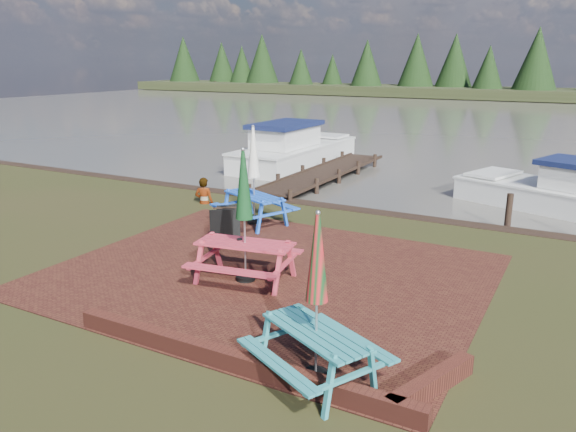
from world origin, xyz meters
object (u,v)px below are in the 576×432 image
(chalkboard, at_px, (225,225))
(boat_near, at_px, (571,196))
(picnic_table_teal, at_px, (316,323))
(person, at_px, (203,178))
(picnic_table_red, at_px, (245,237))
(boat_jetty, at_px, (293,151))
(jetty, at_px, (323,173))
(picnic_table_blue, at_px, (254,190))

(chalkboard, bearing_deg, boat_near, 10.76)
(picnic_table_teal, bearing_deg, person, 162.40)
(picnic_table_red, bearing_deg, person, 124.61)
(chalkboard, bearing_deg, picnic_table_red, -83.16)
(boat_jetty, xyz_separation_m, person, (1.14, -8.27, 0.38))
(chalkboard, distance_m, boat_near, 11.17)
(boat_near, bearing_deg, boat_jetty, 95.12)
(chalkboard, xyz_separation_m, boat_jetty, (-4.09, 11.30, -0.02))
(jetty, height_order, boat_jetty, boat_jetty)
(picnic_table_blue, distance_m, boat_jetty, 10.20)
(picnic_table_teal, xyz_separation_m, chalkboard, (-4.75, 4.54, -0.40))
(picnic_table_teal, relative_size, chalkboard, 2.68)
(picnic_table_blue, height_order, boat_near, picnic_table_blue)
(picnic_table_red, height_order, chalkboard, picnic_table_red)
(jetty, relative_size, boat_near, 1.26)
(chalkboard, xyz_separation_m, person, (-2.95, 3.03, 0.36))
(person, bearing_deg, picnic_table_red, 119.42)
(jetty, xyz_separation_m, boat_near, (8.94, -0.64, 0.24))
(picnic_table_teal, distance_m, picnic_table_blue, 8.15)
(picnic_table_red, distance_m, chalkboard, 2.66)
(picnic_table_red, height_order, picnic_table_blue, picnic_table_red)
(picnic_table_red, relative_size, person, 1.66)
(picnic_table_teal, height_order, chalkboard, picnic_table_teal)
(boat_near, bearing_deg, picnic_table_red, 170.61)
(person, bearing_deg, boat_near, -167.95)
(jetty, distance_m, person, 6.13)
(picnic_table_teal, distance_m, jetty, 14.86)
(boat_jetty, xyz_separation_m, boat_near, (11.57, -3.01, -0.11))
(boat_jetty, relative_size, boat_near, 1.08)
(picnic_table_red, bearing_deg, boat_near, 51.39)
(picnic_table_teal, bearing_deg, jetty, 141.68)
(picnic_table_red, bearing_deg, jetty, 97.34)
(picnic_table_blue, relative_size, chalkboard, 2.94)
(picnic_table_red, distance_m, person, 6.85)
(picnic_table_red, height_order, boat_jetty, picnic_table_red)
(picnic_table_blue, distance_m, chalkboard, 1.94)
(jetty, bearing_deg, picnic_table_red, -73.12)
(chalkboard, distance_m, jetty, 9.06)
(jetty, relative_size, person, 5.40)
(chalkboard, height_order, person, person)
(picnic_table_red, distance_m, boat_near, 11.66)
(boat_jetty, distance_m, person, 8.36)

